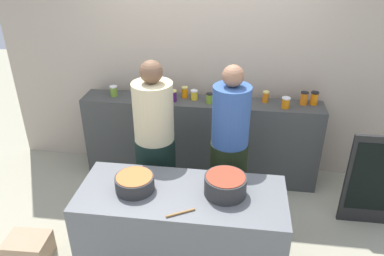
% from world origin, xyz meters
% --- Properties ---
extents(ground, '(12.00, 12.00, 0.00)m').
position_xyz_m(ground, '(0.00, 0.00, 0.00)').
color(ground, '#9D9982').
extents(storefront_wall, '(4.80, 0.12, 3.00)m').
position_xyz_m(storefront_wall, '(0.00, 1.45, 1.50)').
color(storefront_wall, '#B1A08C').
rests_on(storefront_wall, ground).
extents(display_shelf, '(2.70, 0.36, 1.00)m').
position_xyz_m(display_shelf, '(0.00, 1.10, 0.50)').
color(display_shelf, '#3C3E3C').
rests_on(display_shelf, ground).
extents(prep_table, '(1.70, 0.70, 0.80)m').
position_xyz_m(prep_table, '(0.00, -0.30, 0.40)').
color(prep_table, '#5C5F63').
rests_on(prep_table, ground).
extents(preserve_jar_0, '(0.08, 0.08, 0.12)m').
position_xyz_m(preserve_jar_0, '(-1.00, 1.11, 1.06)').
color(preserve_jar_0, olive).
rests_on(preserve_jar_0, display_shelf).
extents(preserve_jar_1, '(0.08, 0.08, 0.14)m').
position_xyz_m(preserve_jar_1, '(-0.67, 1.14, 1.07)').
color(preserve_jar_1, '#542250').
rests_on(preserve_jar_1, display_shelf).
extents(preserve_jar_2, '(0.08, 0.08, 0.10)m').
position_xyz_m(preserve_jar_2, '(-0.57, 1.10, 1.05)').
color(preserve_jar_2, olive).
rests_on(preserve_jar_2, display_shelf).
extents(preserve_jar_3, '(0.08, 0.08, 0.12)m').
position_xyz_m(preserve_jar_3, '(-0.45, 1.10, 1.06)').
color(preserve_jar_3, '#C96C1A').
rests_on(preserve_jar_3, display_shelf).
extents(preserve_jar_4, '(0.09, 0.09, 0.13)m').
position_xyz_m(preserve_jar_4, '(-0.31, 1.05, 1.07)').
color(preserve_jar_4, '#48175B').
rests_on(preserve_jar_4, display_shelf).
extents(preserve_jar_5, '(0.07, 0.07, 0.13)m').
position_xyz_m(preserve_jar_5, '(-0.19, 1.17, 1.07)').
color(preserve_jar_5, orange).
rests_on(preserve_jar_5, display_shelf).
extents(preserve_jar_6, '(0.08, 0.08, 0.11)m').
position_xyz_m(preserve_jar_6, '(-0.08, 1.13, 1.06)').
color(preserve_jar_6, gold).
rests_on(preserve_jar_6, display_shelf).
extents(preserve_jar_7, '(0.07, 0.07, 0.12)m').
position_xyz_m(preserve_jar_7, '(0.10, 1.05, 1.06)').
color(preserve_jar_7, olive).
rests_on(preserve_jar_7, display_shelf).
extents(preserve_jar_8, '(0.07, 0.07, 0.14)m').
position_xyz_m(preserve_jar_8, '(0.39, 1.08, 1.07)').
color(preserve_jar_8, '#572754').
rests_on(preserve_jar_8, display_shelf).
extents(preserve_jar_9, '(0.07, 0.07, 0.13)m').
position_xyz_m(preserve_jar_9, '(0.71, 1.16, 1.07)').
color(preserve_jar_9, orange).
rests_on(preserve_jar_9, display_shelf).
extents(preserve_jar_10, '(0.09, 0.09, 0.12)m').
position_xyz_m(preserve_jar_10, '(0.91, 1.03, 1.06)').
color(preserve_jar_10, orange).
rests_on(preserve_jar_10, display_shelf).
extents(preserve_jar_11, '(0.08, 0.08, 0.14)m').
position_xyz_m(preserve_jar_11, '(1.12, 1.15, 1.07)').
color(preserve_jar_11, orange).
rests_on(preserve_jar_11, display_shelf).
extents(preserve_jar_12, '(0.08, 0.08, 0.14)m').
position_xyz_m(preserve_jar_12, '(1.23, 1.17, 1.08)').
color(preserve_jar_12, orange).
rests_on(preserve_jar_12, display_shelf).
extents(cooking_pot_left, '(0.32, 0.32, 0.13)m').
position_xyz_m(cooking_pot_left, '(-0.38, -0.31, 0.86)').
color(cooking_pot_left, '#2D2D2D').
rests_on(cooking_pot_left, prep_table).
extents(cooking_pot_center, '(0.34, 0.34, 0.17)m').
position_xyz_m(cooking_pot_center, '(0.35, -0.26, 0.88)').
color(cooking_pot_center, '#2D2D2D').
rests_on(cooking_pot_center, prep_table).
extents(wooden_spoon, '(0.21, 0.13, 0.02)m').
position_xyz_m(wooden_spoon, '(0.04, -0.56, 0.81)').
color(wooden_spoon, '#9E703D').
rests_on(wooden_spoon, prep_table).
extents(cook_with_tongs, '(0.39, 0.39, 1.70)m').
position_xyz_m(cook_with_tongs, '(-0.36, 0.32, 0.76)').
color(cook_with_tongs, black).
rests_on(cook_with_tongs, ground).
extents(cook_in_cap, '(0.36, 0.36, 1.68)m').
position_xyz_m(cook_in_cap, '(0.36, 0.34, 0.76)').
color(cook_in_cap, black).
rests_on(cook_in_cap, ground).
extents(bread_crate, '(0.39, 0.30, 0.23)m').
position_xyz_m(bread_crate, '(-1.40, -0.42, 0.11)').
color(bread_crate, tan).
rests_on(bread_crate, ground).
extents(chalkboard_sign, '(0.54, 0.05, 1.01)m').
position_xyz_m(chalkboard_sign, '(1.78, 0.50, 0.51)').
color(chalkboard_sign, black).
rests_on(chalkboard_sign, ground).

